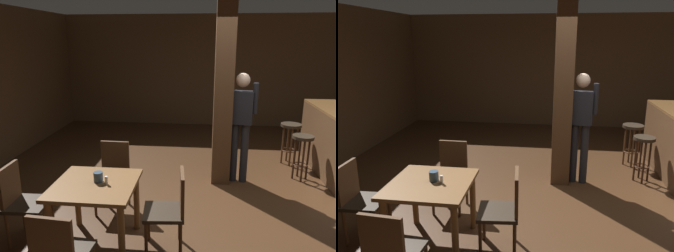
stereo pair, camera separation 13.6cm
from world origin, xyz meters
The scene contains 13 objects.
ground_plane centered at (0.00, 0.00, 0.00)m, with size 10.80×10.80×0.00m, color #422816.
wall_back centered at (0.00, 4.50, 1.40)m, with size 8.00×0.10×2.80m, color brown.
pillar centered at (-0.09, 0.90, 1.40)m, with size 0.28×0.28×2.80m, color #4C301C.
dining_table centered at (-1.50, -0.94, 0.60)m, with size 0.86×0.86×0.74m.
chair_west centered at (-2.35, -0.95, 0.51)m, with size 0.43×0.43×0.89m.
chair_east centered at (-0.70, -0.95, 0.51)m, with size 0.46×0.46×0.89m.
chair_north centered at (-1.54, -0.12, 0.51)m, with size 0.43×0.43×0.89m.
napkin_cup centered at (-1.47, -0.91, 0.79)m, with size 0.10×0.10×0.11m, color #33475B.
salt_shaker centered at (-1.37, -0.96, 0.78)m, with size 0.03×0.03×0.09m, color silver.
standing_person centered at (0.19, 0.94, 1.00)m, with size 0.47×0.26×1.72m.
bar_counter centered at (1.72, 1.22, 0.56)m, with size 0.56×2.38×1.09m.
bar_stool_near centered at (1.20, 1.11, 0.54)m, with size 0.33×0.33×0.73m.
bar_stool_mid centered at (1.18, 1.80, 0.56)m, with size 0.36×0.36×0.74m.
Camera 1 is at (-0.39, -4.01, 2.22)m, focal length 35.00 mm.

